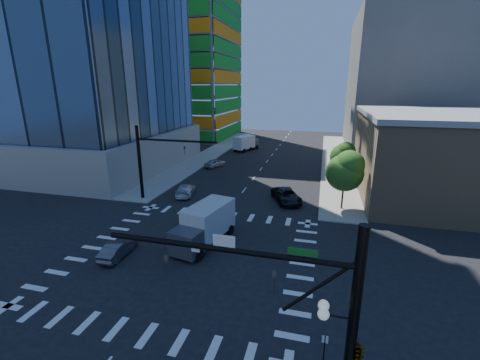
% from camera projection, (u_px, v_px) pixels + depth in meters
% --- Properties ---
extents(ground, '(160.00, 160.00, 0.00)m').
position_uv_depth(ground, '(192.00, 255.00, 26.84)').
color(ground, black).
rests_on(ground, ground).
extents(road_markings, '(20.00, 20.00, 0.01)m').
position_uv_depth(road_markings, '(192.00, 255.00, 26.84)').
color(road_markings, silver).
rests_on(road_markings, ground).
extents(sidewalk_ne, '(5.00, 60.00, 0.15)m').
position_uv_depth(sidewalk_ne, '(336.00, 160.00, 60.90)').
color(sidewalk_ne, gray).
rests_on(sidewalk_ne, ground).
extents(sidewalk_nw, '(5.00, 60.00, 0.15)m').
position_uv_depth(sidewalk_nw, '(211.00, 153.00, 66.97)').
color(sidewalk_nw, gray).
rests_on(sidewalk_nw, ground).
extents(construction_building, '(25.16, 34.50, 70.60)m').
position_uv_depth(construction_building, '(183.00, 42.00, 83.99)').
color(construction_building, slate).
rests_on(construction_building, ground).
extents(commercial_building, '(20.50, 22.50, 10.60)m').
position_uv_depth(commercial_building, '(448.00, 156.00, 39.69)').
color(commercial_building, '#957B56').
rests_on(commercial_building, ground).
extents(bg_building_ne, '(24.00, 30.00, 28.00)m').
position_uv_depth(bg_building_ne, '(411.00, 84.00, 67.36)').
color(bg_building_ne, '#625F59').
rests_on(bg_building_ne, ground).
extents(signal_mast_se, '(10.51, 2.48, 9.00)m').
position_uv_depth(signal_mast_se, '(328.00, 323.00, 12.18)').
color(signal_mast_se, black).
rests_on(signal_mast_se, sidewalk_se).
extents(signal_mast_nw, '(10.20, 0.40, 9.00)m').
position_uv_depth(signal_mast_nw, '(150.00, 157.00, 38.38)').
color(signal_mast_nw, black).
rests_on(signal_mast_nw, sidewalk_nw).
extents(tree_south, '(4.16, 4.16, 6.82)m').
position_uv_depth(tree_south, '(346.00, 170.00, 35.35)').
color(tree_south, '#382316').
rests_on(tree_south, sidewalk_ne).
extents(tree_north, '(3.54, 3.52, 5.78)m').
position_uv_depth(tree_north, '(343.00, 155.00, 46.61)').
color(tree_north, '#382316').
rests_on(tree_north, sidewalk_ne).
extents(no_parking_sign, '(0.30, 0.06, 2.20)m').
position_uv_depth(no_parking_sign, '(324.00, 350.00, 15.50)').
color(no_parking_sign, black).
rests_on(no_parking_sign, ground).
extents(car_nb_far, '(4.74, 6.24, 1.57)m').
position_uv_depth(car_nb_far, '(287.00, 196.00, 39.02)').
color(car_nb_far, black).
rests_on(car_nb_far, ground).
extents(car_sb_near, '(3.11, 5.27, 1.43)m').
position_uv_depth(car_sb_near, '(185.00, 190.00, 41.45)').
color(car_sb_near, silver).
rests_on(car_sb_near, ground).
extents(car_sb_mid, '(3.23, 4.54, 1.44)m').
position_uv_depth(car_sb_mid, '(215.00, 163.00, 55.80)').
color(car_sb_mid, '#B3B6BB').
rests_on(car_sb_mid, ground).
extents(car_sb_cross, '(1.58, 4.08, 1.32)m').
position_uv_depth(car_sb_cross, '(118.00, 249.00, 26.55)').
color(car_sb_cross, '#49494D').
rests_on(car_sb_cross, ground).
extents(box_truck_near, '(4.09, 6.98, 3.43)m').
position_uv_depth(box_truck_near, '(203.00, 229.00, 28.28)').
color(box_truck_near, black).
rests_on(box_truck_near, ground).
extents(box_truck_far, '(4.74, 6.73, 3.25)m').
position_uv_depth(box_truck_far, '(247.00, 144.00, 70.00)').
color(box_truck_far, black).
rests_on(box_truck_far, ground).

